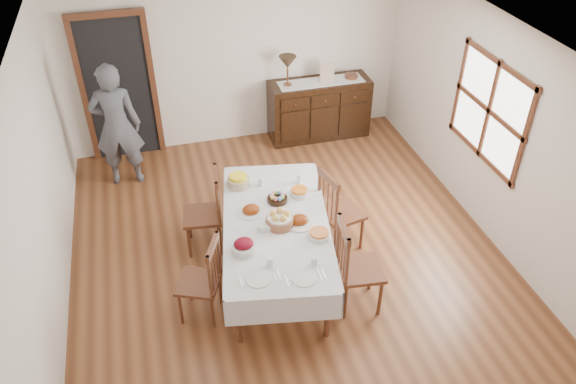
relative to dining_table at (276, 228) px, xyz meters
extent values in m
plane|color=brown|center=(0.20, 0.14, -0.67)|extent=(6.00, 6.00, 0.00)
cube|color=silver|center=(0.20, 0.14, 1.93)|extent=(5.00, 6.00, 0.02)
cube|color=white|center=(0.20, 3.14, 0.63)|extent=(5.00, 0.02, 2.60)
cube|color=white|center=(-2.30, 0.14, 0.63)|extent=(0.02, 6.00, 2.60)
cube|color=white|center=(2.70, 0.14, 0.63)|extent=(0.02, 6.00, 2.60)
cube|color=white|center=(2.69, 0.44, 0.83)|extent=(0.02, 1.30, 1.10)
cube|color=#572E1C|center=(2.68, 0.44, 0.83)|extent=(0.03, 1.46, 1.26)
cube|color=black|center=(-1.50, 3.10, 0.38)|extent=(0.90, 0.06, 2.10)
cube|color=#572E1C|center=(-1.50, 3.08, 0.38)|extent=(1.04, 0.08, 2.18)
cube|color=silver|center=(0.00, 0.00, 0.07)|extent=(1.46, 2.33, 0.04)
cylinder|color=#572E1C|center=(-0.61, -0.84, -0.32)|extent=(0.06, 0.06, 0.70)
cylinder|color=#572E1C|center=(0.27, -1.00, -0.32)|extent=(0.06, 0.06, 0.70)
cylinder|color=#572E1C|center=(-0.27, 1.00, -0.32)|extent=(0.06, 0.06, 0.70)
cylinder|color=#572E1C|center=(0.61, 0.84, -0.32)|extent=(0.06, 0.06, 0.70)
cube|color=silver|center=(-0.54, 0.10, -0.08)|extent=(0.42, 2.18, 0.34)
cube|color=silver|center=(0.54, -0.10, -0.08)|extent=(0.42, 2.18, 0.34)
cube|color=silver|center=(-0.20, -1.08, -0.08)|extent=(1.11, 0.22, 0.34)
cube|color=silver|center=(0.20, 1.08, -0.08)|extent=(1.11, 0.22, 0.34)
cube|color=#572E1C|center=(-0.92, -0.37, -0.22)|extent=(0.55, 0.55, 0.04)
cylinder|color=#572E1C|center=(-1.00, -0.15, -0.46)|extent=(0.04, 0.04, 0.42)
cylinder|color=#572E1C|center=(-1.14, -0.45, -0.46)|extent=(0.04, 0.04, 0.42)
cylinder|color=#572E1C|center=(-0.69, -0.28, -0.46)|extent=(0.04, 0.04, 0.42)
cylinder|color=#572E1C|center=(-0.83, -0.59, -0.46)|extent=(0.04, 0.04, 0.42)
cylinder|color=#572E1C|center=(-0.67, -0.28, 0.05)|extent=(0.04, 0.04, 0.55)
cylinder|color=#572E1C|center=(-0.81, -0.60, 0.05)|extent=(0.04, 0.04, 0.55)
cube|color=#572E1C|center=(-0.74, -0.44, 0.29)|extent=(0.19, 0.38, 0.08)
cylinder|color=#572E1C|center=(-0.71, -0.36, 0.03)|extent=(0.02, 0.02, 0.45)
cylinder|color=#572E1C|center=(-0.74, -0.44, 0.03)|extent=(0.02, 0.02, 0.45)
cylinder|color=#572E1C|center=(-0.78, -0.52, 0.03)|extent=(0.02, 0.02, 0.45)
cube|color=#572E1C|center=(-0.72, 0.69, -0.20)|extent=(0.49, 0.49, 0.04)
cylinder|color=#572E1C|center=(-0.88, 0.89, -0.44)|extent=(0.04, 0.04, 0.45)
cylinder|color=#572E1C|center=(-0.92, 0.53, -0.44)|extent=(0.04, 0.04, 0.45)
cylinder|color=#572E1C|center=(-0.52, 0.84, -0.44)|extent=(0.04, 0.04, 0.45)
cylinder|color=#572E1C|center=(-0.57, 0.49, -0.44)|extent=(0.04, 0.04, 0.45)
cylinder|color=#572E1C|center=(-0.50, 0.85, 0.09)|extent=(0.04, 0.04, 0.59)
cylinder|color=#572E1C|center=(-0.55, 0.48, 0.09)|extent=(0.04, 0.04, 0.59)
cube|color=#572E1C|center=(-0.53, 0.66, 0.34)|extent=(0.09, 0.42, 0.08)
cylinder|color=#572E1C|center=(-0.51, 0.76, 0.07)|extent=(0.02, 0.02, 0.48)
cylinder|color=#572E1C|center=(-0.53, 0.66, 0.07)|extent=(0.02, 0.02, 0.48)
cylinder|color=#572E1C|center=(-0.54, 0.57, 0.07)|extent=(0.02, 0.02, 0.48)
cube|color=#572E1C|center=(0.73, -0.67, -0.18)|extent=(0.51, 0.51, 0.04)
cylinder|color=#572E1C|center=(0.89, -0.87, -0.43)|extent=(0.04, 0.04, 0.47)
cylinder|color=#572E1C|center=(0.94, -0.50, -0.43)|extent=(0.04, 0.04, 0.47)
cylinder|color=#572E1C|center=(0.52, -0.83, -0.43)|extent=(0.04, 0.04, 0.47)
cylinder|color=#572E1C|center=(0.57, -0.46, -0.43)|extent=(0.04, 0.04, 0.47)
cylinder|color=#572E1C|center=(0.50, -0.84, 0.13)|extent=(0.04, 0.04, 0.61)
cylinder|color=#572E1C|center=(0.55, -0.45, 0.13)|extent=(0.04, 0.04, 0.61)
cube|color=#572E1C|center=(0.52, -0.64, 0.39)|extent=(0.09, 0.44, 0.09)
cylinder|color=#572E1C|center=(0.51, -0.74, 0.10)|extent=(0.02, 0.02, 0.50)
cylinder|color=#572E1C|center=(0.52, -0.64, 0.10)|extent=(0.02, 0.02, 0.50)
cylinder|color=#572E1C|center=(0.54, -0.54, 0.10)|extent=(0.02, 0.02, 0.50)
cube|color=#572E1C|center=(0.87, 0.29, -0.19)|extent=(0.53, 0.53, 0.04)
cylinder|color=#572E1C|center=(1.08, 0.15, -0.44)|extent=(0.04, 0.04, 0.46)
cylinder|color=#572E1C|center=(1.01, 0.50, -0.44)|extent=(0.04, 0.04, 0.46)
cylinder|color=#572E1C|center=(0.73, 0.07, -0.44)|extent=(0.04, 0.04, 0.46)
cylinder|color=#572E1C|center=(0.65, 0.43, -0.44)|extent=(0.04, 0.04, 0.46)
cylinder|color=#572E1C|center=(0.71, 0.06, 0.11)|extent=(0.04, 0.04, 0.60)
cylinder|color=#572E1C|center=(0.63, 0.43, 0.11)|extent=(0.04, 0.04, 0.60)
cube|color=#572E1C|center=(0.67, 0.24, 0.37)|extent=(0.13, 0.43, 0.09)
cylinder|color=#572E1C|center=(0.69, 0.15, 0.09)|extent=(0.02, 0.02, 0.49)
cylinder|color=#572E1C|center=(0.67, 0.24, 0.09)|extent=(0.02, 0.02, 0.49)
cylinder|color=#572E1C|center=(0.65, 0.34, 0.09)|extent=(0.02, 0.02, 0.49)
cube|color=black|center=(1.42, 2.86, -0.21)|extent=(1.55, 0.52, 0.93)
cube|color=black|center=(0.95, 2.59, 0.07)|extent=(0.43, 0.02, 0.19)
sphere|color=brown|center=(0.95, 2.57, 0.07)|extent=(0.03, 0.03, 0.03)
cube|color=black|center=(1.42, 2.59, 0.07)|extent=(0.43, 0.02, 0.19)
sphere|color=brown|center=(1.42, 2.57, 0.07)|extent=(0.03, 0.03, 0.03)
cube|color=black|center=(1.88, 2.59, 0.07)|extent=(0.43, 0.02, 0.19)
sphere|color=brown|center=(1.88, 2.57, 0.07)|extent=(0.03, 0.03, 0.03)
imported|color=#4F515A|center=(-1.58, 2.37, 0.27)|extent=(0.62, 0.43, 1.88)
cylinder|color=brown|center=(0.02, -0.06, 0.14)|extent=(0.30, 0.30, 0.10)
cylinder|color=silver|center=(0.02, -0.06, 0.20)|extent=(0.27, 0.27, 0.02)
sphere|color=gold|center=(0.10, -0.06, 0.23)|extent=(0.08, 0.08, 0.08)
sphere|color=gold|center=(0.05, 0.01, 0.23)|extent=(0.08, 0.08, 0.08)
sphere|color=gold|center=(-0.04, -0.02, 0.23)|extent=(0.08, 0.08, 0.08)
sphere|color=gold|center=(-0.04, -0.11, 0.23)|extent=(0.08, 0.08, 0.08)
sphere|color=gold|center=(0.05, -0.13, 0.23)|extent=(0.08, 0.08, 0.08)
cylinder|color=black|center=(0.11, 0.35, 0.12)|extent=(0.23, 0.23, 0.05)
ellipsoid|color=pink|center=(0.17, 0.35, 0.17)|extent=(0.05, 0.05, 0.06)
ellipsoid|color=#6F9EE2|center=(0.15, 0.40, 0.17)|extent=(0.05, 0.05, 0.06)
ellipsoid|color=#8AE37F|center=(0.12, 0.42, 0.17)|extent=(0.05, 0.05, 0.06)
ellipsoid|color=gold|center=(0.07, 0.41, 0.17)|extent=(0.05, 0.05, 0.06)
ellipsoid|color=#C195DC|center=(0.05, 0.38, 0.17)|extent=(0.05, 0.05, 0.06)
ellipsoid|color=#E7D768|center=(0.05, 0.33, 0.17)|extent=(0.05, 0.05, 0.06)
ellipsoid|color=pink|center=(0.07, 0.30, 0.17)|extent=(0.05, 0.05, 0.06)
ellipsoid|color=#6F9EE2|center=(0.12, 0.29, 0.17)|extent=(0.05, 0.05, 0.06)
ellipsoid|color=#8AE37F|center=(0.15, 0.31, 0.17)|extent=(0.05, 0.05, 0.06)
cylinder|color=silver|center=(-0.22, 0.23, 0.10)|extent=(0.30, 0.30, 0.01)
ellipsoid|color=maroon|center=(-0.22, 0.23, 0.13)|extent=(0.19, 0.16, 0.11)
cylinder|color=silver|center=(0.24, -0.08, 0.10)|extent=(0.33, 0.33, 0.02)
ellipsoid|color=maroon|center=(0.24, -0.08, 0.13)|extent=(0.19, 0.16, 0.11)
cylinder|color=silver|center=(-0.42, -0.36, 0.13)|extent=(0.25, 0.25, 0.07)
ellipsoid|color=maroon|center=(-0.42, -0.36, 0.19)|extent=(0.20, 0.17, 0.11)
cylinder|color=silver|center=(0.37, 0.39, 0.12)|extent=(0.20, 0.20, 0.06)
cylinder|color=orange|center=(0.37, 0.39, 0.17)|extent=(0.18, 0.18, 0.03)
cylinder|color=tan|center=(-0.25, 0.77, 0.14)|extent=(0.26, 0.26, 0.10)
cylinder|color=yellow|center=(-0.25, 0.77, 0.21)|extent=(0.20, 0.20, 0.04)
cylinder|color=silver|center=(0.37, -0.35, 0.11)|extent=(0.24, 0.24, 0.05)
cylinder|color=orange|center=(0.37, -0.35, 0.15)|extent=(0.20, 0.20, 0.02)
cube|color=silver|center=(-0.14, -0.10, 0.13)|extent=(0.15, 0.11, 0.07)
cylinder|color=silver|center=(-0.37, -0.79, 0.10)|extent=(0.25, 0.25, 0.01)
cube|color=silver|center=(-0.54, -0.79, 0.09)|extent=(0.10, 0.13, 0.01)
cube|color=silver|center=(-0.54, -0.79, 0.10)|extent=(0.04, 0.16, 0.01)
cube|color=silver|center=(-0.21, -0.79, 0.09)|extent=(0.04, 0.18, 0.01)
cube|color=silver|center=(-0.17, -0.79, 0.09)|extent=(0.04, 0.14, 0.01)
cylinder|color=silver|center=(-0.22, -0.64, 0.14)|extent=(0.07, 0.07, 0.10)
cylinder|color=silver|center=(0.05, -0.89, 0.10)|extent=(0.25, 0.25, 0.01)
cube|color=silver|center=(-0.12, -0.89, 0.09)|extent=(0.10, 0.13, 0.01)
cube|color=silver|center=(-0.12, -0.89, 0.10)|extent=(0.04, 0.16, 0.01)
cube|color=silver|center=(0.21, -0.89, 0.09)|extent=(0.04, 0.18, 0.01)
cube|color=silver|center=(0.25, -0.89, 0.09)|extent=(0.04, 0.14, 0.01)
cylinder|color=silver|center=(0.20, -0.74, 0.14)|extent=(0.07, 0.07, 0.10)
cylinder|color=silver|center=(0.00, 0.70, 0.14)|extent=(0.07, 0.07, 0.11)
cylinder|color=silver|center=(0.45, 0.64, 0.15)|extent=(0.06, 0.06, 0.11)
cube|color=silver|center=(1.42, 2.83, 0.26)|extent=(1.30, 0.35, 0.01)
cylinder|color=brown|center=(0.91, 2.85, 0.27)|extent=(0.12, 0.12, 0.03)
cylinder|color=brown|center=(0.91, 2.85, 0.41)|extent=(0.02, 0.02, 0.25)
cone|color=#3D2E1D|center=(0.91, 2.85, 0.63)|extent=(0.26, 0.26, 0.18)
cube|color=tan|center=(1.51, 2.82, 0.40)|extent=(0.22, 0.08, 0.28)
cylinder|color=#572E1C|center=(1.91, 2.85, 0.29)|extent=(0.20, 0.20, 0.06)
camera|label=1|loc=(-1.11, -4.53, 3.92)|focal=35.00mm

